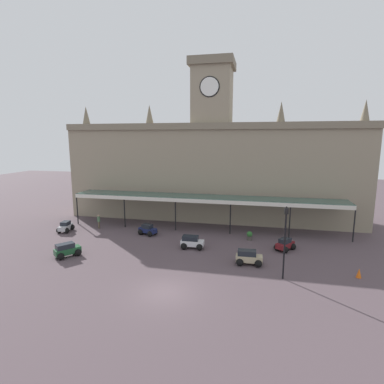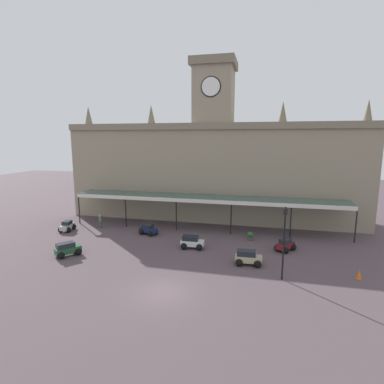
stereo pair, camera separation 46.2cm
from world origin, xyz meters
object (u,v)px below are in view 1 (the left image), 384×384
car_beige_estate (249,258)px  planter_by_canopy (250,236)px  car_white_estate (192,243)px  pedestrian_near_entrance (99,221)px  traffic_cone (359,273)px  victorian_lamppost (285,235)px  car_green_estate (67,251)px  car_maroon_sedan (285,245)px  car_silver_sedan (66,227)px  car_navy_sedan (148,230)px

car_beige_estate → planter_by_canopy: size_ratio=2.37×
car_white_estate → pedestrian_near_entrance: size_ratio=1.37×
car_white_estate → pedestrian_near_entrance: (-12.48, 4.31, 0.34)m
car_beige_estate → traffic_cone: 8.52m
pedestrian_near_entrance → victorian_lamppost: size_ratio=0.29×
car_green_estate → planter_by_canopy: car_green_estate is taller
car_maroon_sedan → car_white_estate: (-8.92, -1.43, 0.06)m
pedestrian_near_entrance → planter_by_canopy: (17.95, -0.58, -0.42)m
car_green_estate → planter_by_canopy: bearing=27.1°
car_maroon_sedan → car_silver_sedan: size_ratio=1.04×
car_beige_estate → car_silver_sedan: bearing=166.6°
victorian_lamppost → car_beige_estate: bearing=140.7°
victorian_lamppost → car_silver_sedan: bearing=163.1°
car_beige_estate → car_navy_sedan: bearing=152.4°
victorian_lamppost → car_navy_sedan: bearing=149.9°
car_silver_sedan → planter_by_canopy: (21.07, 1.48, -0.01)m
car_green_estate → victorian_lamppost: bearing=-1.3°
car_navy_sedan → planter_by_canopy: (11.28, 0.56, -0.01)m
car_white_estate → victorian_lamppost: 10.11m
car_white_estate → planter_by_canopy: 6.62m
car_maroon_sedan → car_beige_estate: car_beige_estate is taller
car_white_estate → car_silver_sedan: bearing=171.8°
car_green_estate → car_white_estate: same height
car_maroon_sedan → car_silver_sedan: (-24.52, 0.82, 0.00)m
car_silver_sedan → planter_by_canopy: size_ratio=2.24×
car_navy_sedan → traffic_cone: car_navy_sedan is taller
car_green_estate → planter_by_canopy: 18.19m
victorian_lamppost → planter_by_canopy: victorian_lamppost is taller
car_beige_estate → car_green_estate: bearing=-173.9°
car_green_estate → car_navy_sedan: (4.92, 7.71, -0.06)m
car_white_estate → car_navy_sedan: 6.62m
car_maroon_sedan → victorian_lamppost: bearing=-95.6°
pedestrian_near_entrance → victorian_lamppost: bearing=-24.1°
car_silver_sedan → traffic_cone: (29.68, -5.78, -0.13)m
car_maroon_sedan → car_navy_sedan: 14.84m
pedestrian_near_entrance → planter_by_canopy: pedestrian_near_entrance is taller
car_white_estate → car_beige_estate: same height
planter_by_canopy → car_navy_sedan: bearing=-177.1°
car_silver_sedan → pedestrian_near_entrance: bearing=33.4°
car_white_estate → planter_by_canopy: (5.47, 3.73, -0.07)m
car_white_estate → car_beige_estate: size_ratio=1.00×
car_green_estate → car_white_estate: 11.65m
car_silver_sedan → traffic_cone: bearing=-11.0°
car_green_estate → car_beige_estate: (16.33, 1.76, 0.00)m
victorian_lamppost → traffic_cone: 6.75m
car_silver_sedan → traffic_cone: car_silver_sedan is taller
car_navy_sedan → car_silver_sedan: bearing=-174.7°
car_maroon_sedan → car_navy_sedan: same height
pedestrian_near_entrance → victorian_lamppost: (20.77, -9.31, 2.59)m
victorian_lamppost → car_green_estate: bearing=178.7°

